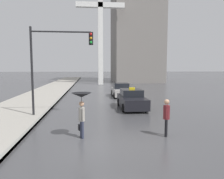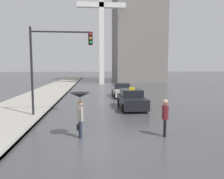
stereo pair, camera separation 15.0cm
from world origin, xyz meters
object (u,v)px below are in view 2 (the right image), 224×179
traffic_light (56,55)px  taxi (132,100)px  monument_cross (101,22)px  pedestrian_with_umbrella (80,103)px  sedan_red (122,90)px  pedestrian_man (165,114)px

traffic_light → taxi: bearing=24.4°
traffic_light → monument_cross: bearing=81.4°
taxi → traffic_light: traffic_light is taller
pedestrian_with_umbrella → monument_cross: (2.30, 31.36, 9.82)m
taxi → pedestrian_with_umbrella: bearing=62.5°
pedestrian_with_umbrella → taxi: bearing=-44.5°
pedestrian_with_umbrella → monument_cross: 32.94m
taxi → pedestrian_with_umbrella: 7.91m
sedan_red → pedestrian_man: size_ratio=2.37×
taxi → traffic_light: size_ratio=0.76×
pedestrian_with_umbrella → traffic_light: bearing=3.9°
sedan_red → pedestrian_man: 14.08m
sedan_red → pedestrian_man: pedestrian_man is taller
taxi → monument_cross: bearing=-86.9°
pedestrian_man → sedan_red: bearing=-156.0°
pedestrian_man → taxi: bearing=-154.3°
taxi → pedestrian_man: (0.29, -7.09, 0.35)m
pedestrian_man → monument_cross: (-1.62, 31.49, 10.40)m
taxi → traffic_light: 6.76m
pedestrian_man → monument_cross: size_ratio=0.09×
taxi → traffic_light: (-5.36, -2.43, 3.34)m
pedestrian_with_umbrella → monument_cross: size_ratio=0.10×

